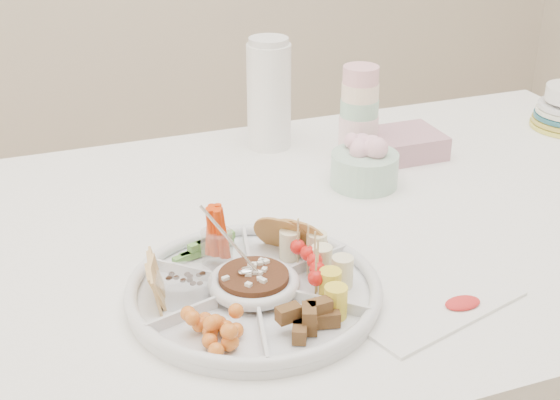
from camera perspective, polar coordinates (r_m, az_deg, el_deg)
name	(u,v)px	position (r m, az deg, el deg)	size (l,w,h in m)	color
dining_table	(345,380)	(1.64, 4.77, -13.02)	(1.52, 1.02, 0.76)	white
party_tray	(254,287)	(1.18, -1.93, -6.39)	(0.38, 0.38, 0.04)	silver
bean_dip	(254,283)	(1.18, -1.93, -6.08)	(0.11, 0.11, 0.04)	#3F2616
tortillas	(286,236)	(1.27, 0.48, -2.67)	(0.10, 0.10, 0.06)	brown
carrot_cucumber	(206,230)	(1.25, -5.43, -2.22)	(0.10, 0.10, 0.09)	red
pita_raisins	(166,281)	(1.17, -8.35, -5.87)	(0.12, 0.12, 0.06)	#E4B38A
cherries	(214,326)	(1.08, -4.83, -9.20)	(0.10, 0.10, 0.04)	orange
granola_chunks	(309,319)	(1.09, 2.11, -8.71)	(0.09, 0.09, 0.04)	brown
banana_tomato	(339,261)	(1.18, 4.37, -4.44)	(0.11, 0.11, 0.09)	#FAE368
cup_stack	(359,110)	(1.63, 5.82, 6.57)	(0.08, 0.08, 0.23)	white
thermos	(269,92)	(1.70, -0.82, 7.88)	(0.10, 0.10, 0.25)	white
flower_bowl	(365,162)	(1.54, 6.22, 2.80)	(0.13, 0.13, 0.10)	#A0CEB5
napkin_stack	(404,144)	(1.71, 9.09, 4.08)	(0.15, 0.13, 0.05)	#B88493
placemat	(445,310)	(1.19, 11.96, -7.91)	(0.27, 0.09, 0.01)	white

